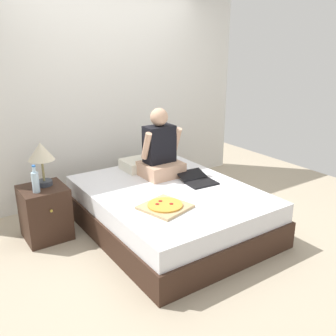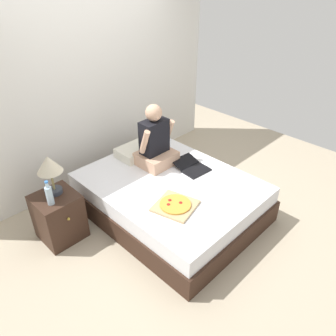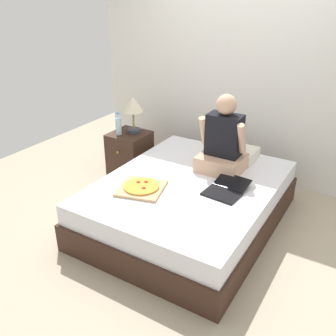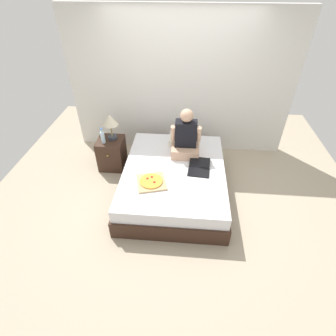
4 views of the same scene
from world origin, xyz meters
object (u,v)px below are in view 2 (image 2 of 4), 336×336
object	(u,v)px
pizza_box	(175,205)
person_seated	(155,143)
nightstand_left	(59,217)
lamp_on_left_nightstand	(49,167)
water_bottle	(49,195)
bed	(170,197)
laptop	(193,167)

from	to	relation	value
pizza_box	person_seated	bearing A→B (deg)	59.66
nightstand_left	pizza_box	distance (m)	1.29
lamp_on_left_nightstand	nightstand_left	bearing A→B (deg)	-128.63
water_bottle	person_seated	distance (m)	1.39
bed	laptop	distance (m)	0.46
nightstand_left	water_bottle	world-z (taller)	water_bottle
water_bottle	lamp_on_left_nightstand	bearing A→B (deg)	49.40
person_seated	pizza_box	size ratio (longest dim) A/B	1.59
bed	person_seated	xyz separation A→B (m)	(0.15, 0.41, 0.53)
person_seated	laptop	distance (m)	0.55
nightstand_left	laptop	distance (m)	1.66
nightstand_left	pizza_box	world-z (taller)	nightstand_left
person_seated	nightstand_left	bearing A→B (deg)	172.58
bed	water_bottle	distance (m)	1.40
water_bottle	laptop	bearing A→B (deg)	-17.38
bed	lamp_on_left_nightstand	xyz separation A→B (m)	(-1.11, 0.63, 0.65)
bed	lamp_on_left_nightstand	size ratio (longest dim) A/B	4.52
water_bottle	pizza_box	xyz separation A→B (m)	(0.93, -0.86, -0.18)
nightstand_left	person_seated	distance (m)	1.40
person_seated	laptop	world-z (taller)	person_seated
person_seated	bed	bearing A→B (deg)	-110.28
lamp_on_left_nightstand	pizza_box	distance (m)	1.34
bed	laptop	world-z (taller)	laptop
lamp_on_left_nightstand	person_seated	size ratio (longest dim) A/B	0.58
nightstand_left	laptop	xyz separation A→B (m)	(1.53, -0.59, 0.21)
nightstand_left	person_seated	world-z (taller)	person_seated
lamp_on_left_nightstand	water_bottle	world-z (taller)	lamp_on_left_nightstand
water_bottle	pizza_box	bearing A→B (deg)	-42.81
bed	pizza_box	xyz separation A→B (m)	(-0.31, -0.37, 0.26)
lamp_on_left_nightstand	water_bottle	xyz separation A→B (m)	(-0.12, -0.14, -0.22)
water_bottle	laptop	distance (m)	1.70
lamp_on_left_nightstand	pizza_box	xyz separation A→B (m)	(0.81, -1.00, -0.39)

